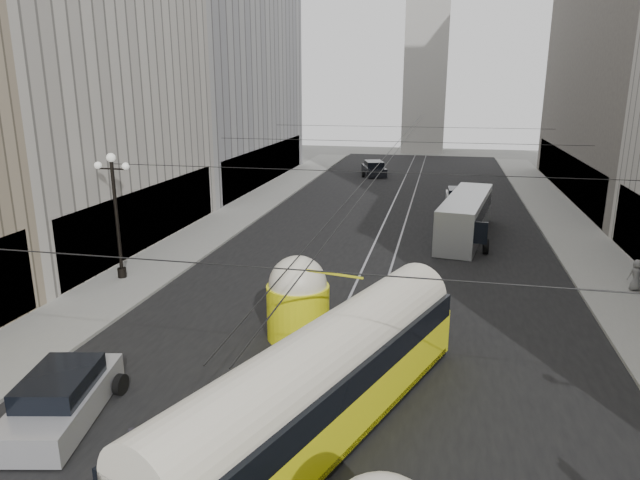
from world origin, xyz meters
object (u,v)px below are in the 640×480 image
at_px(sedan_silver, 62,398).
at_px(city_bus, 466,215).
at_px(pedestrian_sidewalk_right, 636,275).
at_px(pedestrian_crossing_a, 136,456).
at_px(streetcar, 324,381).

bearing_deg(sedan_silver, city_bus, 63.06).
bearing_deg(pedestrian_sidewalk_right, pedestrian_crossing_a, 36.68).
relative_size(streetcar, sedan_silver, 2.83).
distance_m(pedestrian_crossing_a, pedestrian_sidewalk_right, 23.99).
xyz_separation_m(streetcar, pedestrian_sidewalk_right, (12.30, 14.38, -0.75)).
bearing_deg(pedestrian_sidewalk_right, sedan_silver, 27.28).
bearing_deg(city_bus, streetcar, -101.07).
bearing_deg(sedan_silver, streetcar, 7.18).
height_order(city_bus, pedestrian_sidewalk_right, city_bus).
distance_m(streetcar, pedestrian_crossing_a, 5.24).
height_order(city_bus, pedestrian_crossing_a, city_bus).
distance_m(streetcar, city_bus, 23.76).
bearing_deg(pedestrian_crossing_a, pedestrian_sidewalk_right, -10.35).
xyz_separation_m(streetcar, sedan_silver, (-7.78, -0.98, -0.97)).
bearing_deg(streetcar, pedestrian_sidewalk_right, 49.46).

